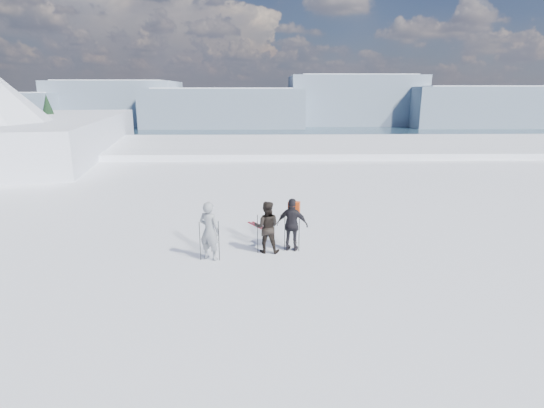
% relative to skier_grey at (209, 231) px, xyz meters
% --- Properties ---
extents(lake_basin, '(820.00, 820.00, 71.62)m').
position_rel_skier_grey_xyz_m(lake_basin, '(3.88, 27.92, -7.46)').
color(lake_basin, white).
rests_on(lake_basin, ground).
extents(far_mountain_range, '(770.00, 110.00, 53.00)m').
position_rel_skier_grey_xyz_m(far_mountain_range, '(33.48, 452.71, -8.15)').
color(far_mountain_range, slate).
rests_on(far_mountain_range, ground).
extents(near_ridge, '(31.37, 35.68, 25.62)m').
position_rel_skier_grey_xyz_m(near_ridge, '(-22.68, 27.27, -4.44)').
color(near_ridge, white).
rests_on(near_ridge, ground).
extents(skier_grey, '(0.83, 0.72, 1.91)m').
position_rel_skier_grey_xyz_m(skier_grey, '(0.00, 0.00, 0.00)').
color(skier_grey, gray).
rests_on(skier_grey, ground).
extents(skier_dark, '(0.92, 0.75, 1.76)m').
position_rel_skier_grey_xyz_m(skier_dark, '(1.83, 0.58, -0.08)').
color(skier_dark, black).
rests_on(skier_dark, ground).
extents(skier_pack, '(1.14, 0.72, 1.81)m').
position_rel_skier_grey_xyz_m(skier_pack, '(2.69, 0.71, -0.05)').
color(skier_pack, black).
rests_on(skier_pack, ground).
extents(backpack, '(0.43, 0.32, 0.51)m').
position_rel_skier_grey_xyz_m(backpack, '(2.76, 0.95, 1.11)').
color(backpack, '#C43F12').
rests_on(backpack, skier_pack).
extents(ski_poles, '(3.24, 0.79, 1.34)m').
position_rel_skier_grey_xyz_m(ski_poles, '(1.47, 0.33, -0.31)').
color(ski_poles, black).
rests_on(ski_poles, ground).
extents(skis_loose, '(1.08, 1.53, 0.03)m').
position_rel_skier_grey_xyz_m(skis_loose, '(1.63, 3.21, -0.94)').
color(skis_loose, black).
rests_on(skis_loose, ground).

